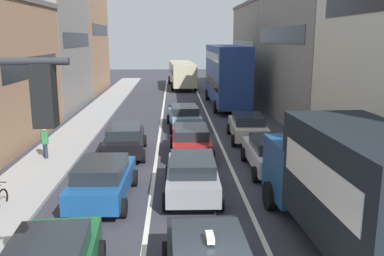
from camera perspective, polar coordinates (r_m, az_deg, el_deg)
name	(u,v)px	position (r m, az deg, el deg)	size (l,w,h in m)	color
sidewalk_left	(84,126)	(27.95, -14.62, 0.30)	(2.60, 64.00, 0.14)	#A0A0A0
lane_stripe_left	(161,126)	(27.36, -4.32, 0.28)	(0.16, 60.00, 0.01)	silver
lane_stripe_right	(212,126)	(27.46, 2.79, 0.34)	(0.16, 60.00, 0.01)	silver
building_row_left	(17,48)	(32.70, -22.90, 10.11)	(7.20, 43.90, 12.11)	#9E7556
building_row_right	(339,38)	(29.00, 19.58, 11.63)	(7.20, 43.90, 13.29)	gray
removalist_box_truck	(347,183)	(11.71, 20.58, -7.05)	(2.96, 7.79, 3.58)	navy
sedan_centre_lane_second	(192,174)	(15.26, 0.01, -6.41)	(2.13, 4.34, 1.49)	gray
wagon_left_lane_second	(103,180)	(15.08, -12.20, -6.94)	(2.18, 4.36, 1.49)	#194C8C
hatchback_centre_lane_third	(191,140)	(20.27, -0.14, -1.67)	(2.06, 4.30, 1.49)	#A51E1E
sedan_left_lane_third	(125,139)	(20.69, -9.24, -1.55)	(2.21, 4.38, 1.49)	black
coupe_centre_lane_fourth	(184,116)	(26.46, -1.06, 1.65)	(2.30, 4.41, 1.49)	#759EB7
sedan_right_lane_behind_truck	(271,153)	(18.34, 10.78, -3.40)	(2.09, 4.32, 1.49)	silver
wagon_right_lane_far	(248,126)	(23.63, 7.66, 0.24)	(2.22, 4.38, 1.49)	beige
bus_mid_queue_primary	(227,73)	(34.86, 4.77, 7.56)	(2.88, 10.53, 5.06)	navy
bus_far_queue_secondary	(182,72)	(48.44, -1.41, 7.66)	(3.21, 10.62, 2.90)	#BFB793
pedestrian_near_kerb	(45,141)	(20.63, -19.59, -1.73)	(0.34, 0.48, 1.66)	#262D47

